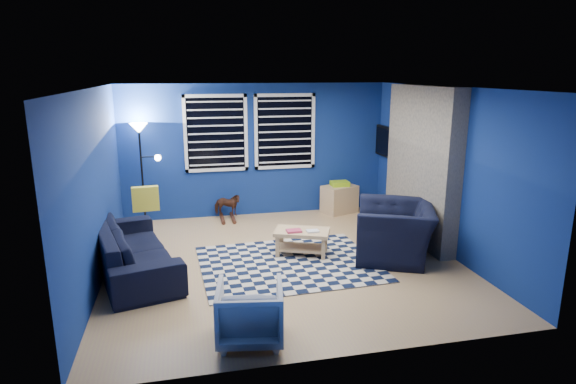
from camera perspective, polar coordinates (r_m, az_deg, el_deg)
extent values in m
plane|color=tan|center=(7.13, -0.49, -8.22)|extent=(5.00, 5.00, 0.00)
plane|color=white|center=(6.60, -0.54, 12.29)|extent=(5.00, 5.00, 0.00)
plane|color=navy|center=(9.17, -3.79, 4.93)|extent=(5.00, 0.00, 5.00)
plane|color=navy|center=(6.71, -21.88, 0.51)|extent=(0.00, 5.00, 5.00)
plane|color=navy|center=(7.67, 18.10, 2.43)|extent=(0.00, 5.00, 5.00)
cube|color=gray|center=(8.03, 15.51, 3.12)|extent=(0.26, 2.00, 2.50)
cube|color=black|center=(8.18, 14.23, -3.11)|extent=(0.04, 0.70, 0.60)
cube|color=gray|center=(8.22, 13.29, -5.24)|extent=(0.50, 1.20, 0.08)
cube|color=black|center=(9.02, -8.55, 6.89)|extent=(1.05, 0.02, 1.30)
cube|color=white|center=(8.95, -8.70, 11.21)|extent=(1.17, 0.05, 0.06)
cube|color=white|center=(9.12, -8.39, 2.65)|extent=(1.17, 0.05, 0.06)
cube|color=black|center=(9.20, -0.39, 7.19)|extent=(1.05, 0.02, 1.30)
cube|color=white|center=(9.14, -0.38, 11.42)|extent=(1.17, 0.05, 0.06)
cube|color=white|center=(9.30, -0.37, 3.02)|extent=(1.17, 0.05, 0.06)
cube|color=black|center=(9.37, 11.74, 5.78)|extent=(0.06, 1.00, 0.58)
cube|color=black|center=(9.35, 11.54, 5.78)|extent=(0.01, 0.92, 0.50)
cube|color=black|center=(7.04, 0.06, -8.47)|extent=(2.59, 2.11, 0.02)
imported|color=black|center=(7.00, -17.84, -6.44)|extent=(2.44, 1.43, 0.67)
imported|color=black|center=(7.33, 12.54, -4.57)|extent=(1.57, 1.48, 0.81)
imported|color=gray|center=(5.09, -4.53, -14.05)|extent=(0.77, 0.78, 0.62)
imported|color=#492B17|center=(9.05, -7.23, -1.53)|extent=(0.39, 0.56, 0.43)
cube|color=#DAB47A|center=(7.27, 1.67, -4.75)|extent=(0.93, 0.74, 0.05)
cube|color=#DAB47A|center=(7.35, 1.66, -6.61)|extent=(0.83, 0.64, 0.03)
cube|color=#B13252|center=(7.18, 0.71, -4.63)|extent=(0.26, 0.23, 0.03)
cube|color=silver|center=(7.19, 2.93, -4.65)|extent=(0.22, 0.19, 0.03)
cube|color=#DAB47A|center=(7.10, -0.68, -6.86)|extent=(0.07, 0.07, 0.32)
cube|color=#DAB47A|center=(7.26, 4.65, -6.41)|extent=(0.07, 0.07, 0.32)
cube|color=#DAB47A|center=(7.43, -1.26, -5.88)|extent=(0.07, 0.07, 0.32)
cube|color=#DAB47A|center=(7.58, 3.85, -5.49)|extent=(0.07, 0.07, 0.32)
cube|color=#DAB47A|center=(9.51, 6.11, -0.84)|extent=(0.75, 0.63, 0.54)
cube|color=black|center=(9.51, 6.11, -0.84)|extent=(0.66, 0.56, 0.43)
cube|color=#9AC817|center=(9.44, 6.16, 0.99)|extent=(0.41, 0.37, 0.09)
cylinder|color=black|center=(9.14, -16.49, -3.64)|extent=(0.23, 0.23, 0.03)
cylinder|color=black|center=(8.92, -16.87, 1.58)|extent=(0.03, 0.03, 1.72)
cone|color=white|center=(8.78, -17.28, 7.24)|extent=(0.31, 0.31, 0.17)
sphere|color=white|center=(8.79, -15.18, 3.95)|extent=(0.12, 0.12, 0.12)
cube|color=gold|center=(7.52, -16.54, -0.78)|extent=(0.40, 0.16, 0.37)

